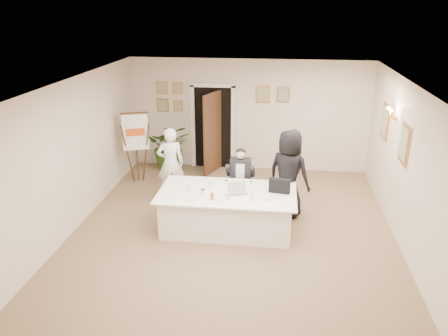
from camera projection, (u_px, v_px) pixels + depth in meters
The scene contains 28 objects.
floor at pixel (233, 232), 8.26m from camera, with size 7.00×7.00×0.00m, color brown.
ceiling at pixel (234, 84), 7.26m from camera, with size 6.00×7.00×0.02m, color white.
wall_back at pixel (248, 115), 11.00m from camera, with size 6.00×0.10×2.80m, color #F3E3CD.
wall_front at pixel (196, 278), 4.52m from camera, with size 6.00×0.10×2.80m, color #F3E3CD.
wall_left at pixel (73, 156), 8.13m from camera, with size 0.10×7.00×2.80m, color #F3E3CD.
wall_right at pixel (409, 171), 7.40m from camera, with size 0.10×7.00×2.80m, color #F3E3CD.
doorway at pixel (213, 130), 11.07m from camera, with size 1.14×0.86×2.20m.
pictures_back_wall at pixel (217, 97), 10.91m from camera, with size 3.40×0.06×0.80m, color #B97B3F, non-canonical shape.
pictures_right_wall at pixel (393, 131), 8.39m from camera, with size 0.06×2.20×0.80m, color #B97B3F, non-canonical shape.
wall_sconce at pixel (392, 113), 8.27m from camera, with size 0.20×0.30×0.24m, color gold, non-canonical shape.
conference_table at pixel (227, 210), 8.24m from camera, with size 2.55×1.37×0.78m.
seated_man at pixel (240, 179), 8.97m from camera, with size 0.57×0.61×1.34m, color black, non-canonical shape.
flip_chart at pixel (137, 151), 10.30m from camera, with size 0.61×0.46×1.69m.
standing_man at pixel (171, 163), 9.47m from camera, with size 0.58×0.38×1.59m, color white.
standing_woman at pixel (289, 173), 8.65m from camera, with size 0.87×0.57×1.79m, color black.
potted_palm at pixel (170, 146), 11.25m from camera, with size 1.09×0.95×1.21m, color #29531B.
laptop at pixel (238, 185), 8.04m from camera, with size 0.34×0.36×0.28m, color #B7BABC, non-canonical shape.
laptop_bag at pixel (279, 186), 8.03m from camera, with size 0.39×0.11×0.27m, color black.
paper_stack at pixel (262, 197), 7.85m from camera, with size 0.30×0.21×0.03m, color white.
plate_left at pixel (172, 195), 7.94m from camera, with size 0.20×0.20×0.01m, color white.
plate_mid at pixel (191, 200), 7.77m from camera, with size 0.21×0.21×0.01m, color white.
plate_near at pixel (219, 202), 7.69m from camera, with size 0.20×0.20×0.01m, color white.
glass_a at pixel (189, 188), 8.10m from camera, with size 0.07×0.07×0.14m, color silver.
glass_b at pixel (228, 196), 7.76m from camera, with size 0.07×0.07×0.14m, color silver.
glass_c at pixel (252, 196), 7.75m from camera, with size 0.07×0.07×0.14m, color silver.
glass_d at pixel (211, 184), 8.29m from camera, with size 0.06×0.06×0.14m, color silver.
oj_glass at pixel (212, 196), 7.77m from camera, with size 0.07×0.07×0.13m, color #DA5312.
steel_jug at pixel (203, 192), 7.96m from camera, with size 0.09×0.09×0.11m, color silver.
Camera 1 is at (0.78, -7.25, 4.08)m, focal length 35.00 mm.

